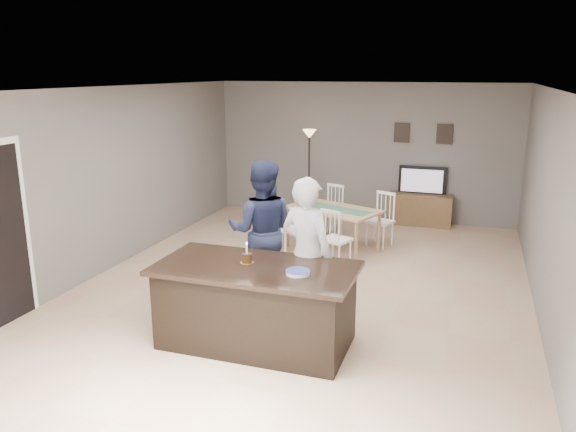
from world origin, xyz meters
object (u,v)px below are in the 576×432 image
(dining_table, at_px, (333,215))
(floor_lamp, at_px, (309,150))
(woman, at_px, (307,254))
(tv_console, at_px, (420,210))
(man, at_px, (262,231))
(birthday_cake, at_px, (247,258))
(plate_stack, at_px, (298,272))
(television, at_px, (422,180))
(kitchen_island, at_px, (256,305))

(dining_table, xyz_separation_m, floor_lamp, (-0.96, 1.83, 0.81))
(woman, bearing_deg, tv_console, -82.59)
(man, distance_m, birthday_cake, 1.20)
(plate_stack, height_order, dining_table, plate_stack)
(tv_console, bearing_deg, dining_table, -121.00)
(plate_stack, relative_size, dining_table, 0.12)
(television, relative_size, man, 0.50)
(woman, xyz_separation_m, birthday_cake, (-0.53, -0.48, 0.06))
(birthday_cake, height_order, dining_table, birthday_cake)
(man, bearing_deg, woman, 125.46)
(woman, height_order, dining_table, woman)
(tv_console, relative_size, woman, 0.67)
(kitchen_island, relative_size, man, 1.17)
(dining_table, height_order, floor_lamp, floor_lamp)
(floor_lamp, bearing_deg, dining_table, -62.40)
(woman, distance_m, floor_lamp, 5.03)
(birthday_cake, bearing_deg, woman, 42.12)
(man, height_order, floor_lamp, man)
(kitchen_island, xyz_separation_m, birthday_cake, (-0.13, 0.07, 0.50))
(man, bearing_deg, dining_table, -113.58)
(man, relative_size, floor_lamp, 1.02)
(woman, bearing_deg, television, -82.46)
(kitchen_island, relative_size, television, 2.35)
(tv_console, distance_m, floor_lamp, 2.46)
(birthday_cake, distance_m, plate_stack, 0.65)
(plate_stack, bearing_deg, woman, 98.91)
(television, relative_size, plate_stack, 3.60)
(tv_console, bearing_deg, birthday_cake, -103.58)
(man, height_order, dining_table, man)
(woman, height_order, floor_lamp, same)
(kitchen_island, bearing_deg, television, 77.99)
(birthday_cake, bearing_deg, plate_stack, -14.36)
(kitchen_island, bearing_deg, man, 108.20)
(kitchen_island, distance_m, dining_table, 3.52)
(kitchen_island, xyz_separation_m, floor_lamp, (-0.99, 5.35, 0.94))
(woman, xyz_separation_m, plate_stack, (0.10, -0.64, 0.02))
(woman, height_order, birthday_cake, woman)
(television, xyz_separation_m, plate_stack, (-0.70, -5.73, 0.06))
(birthday_cake, xyz_separation_m, floor_lamp, (-0.86, 5.28, 0.44))
(tv_console, height_order, man, man)
(kitchen_island, distance_m, tv_console, 5.70)
(television, height_order, man, man)
(floor_lamp, bearing_deg, woman, -73.84)
(kitchen_island, distance_m, floor_lamp, 5.52)
(man, relative_size, birthday_cake, 7.97)
(tv_console, height_order, television, television)
(plate_stack, bearing_deg, birthday_cake, 165.64)
(tv_console, xyz_separation_m, plate_stack, (-0.70, -5.66, 0.62))
(tv_console, distance_m, woman, 5.12)
(woman, relative_size, plate_stack, 7.07)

